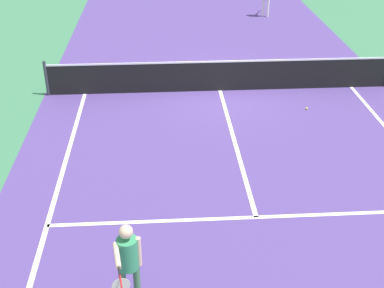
{
  "coord_description": "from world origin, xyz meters",
  "views": [
    {
      "loc": [
        -1.82,
        -14.6,
        6.28
      ],
      "look_at": [
        -1.2,
        -5.11,
        1.0
      ],
      "focal_mm": 48.52,
      "sensor_mm": 36.0,
      "label": 1
    }
  ],
  "objects": [
    {
      "name": "net",
      "position": [
        0.0,
        0.0,
        0.49
      ],
      "size": [
        10.47,
        0.09,
        1.07
      ],
      "color": "#33383D",
      "rests_on": "ground_plane"
    },
    {
      "name": "ground_plane",
      "position": [
        0.0,
        0.0,
        0.0
      ],
      "size": [
        60.0,
        60.0,
        0.0
      ],
      "primitive_type": "plane",
      "color": "#38724C"
    },
    {
      "name": "line_sideline_left",
      "position": [
        -4.11,
        -5.95,
        0.0
      ],
      "size": [
        0.1,
        11.89,
        0.01
      ],
      "primitive_type": "cube",
      "color": "white",
      "rests_on": "ground_plane"
    },
    {
      "name": "line_service_near",
      "position": [
        0.0,
        -6.4,
        0.0
      ],
      "size": [
        8.22,
        0.1,
        0.01
      ],
      "primitive_type": "cube",
      "color": "white",
      "rests_on": "ground_plane"
    },
    {
      "name": "line_center_service",
      "position": [
        0.0,
        -3.2,
        0.0
      ],
      "size": [
        0.1,
        6.4,
        0.01
      ],
      "primitive_type": "cube",
      "color": "white",
      "rests_on": "ground_plane"
    },
    {
      "name": "court_surface_inbounds",
      "position": [
        0.0,
        0.0,
        0.0
      ],
      "size": [
        10.62,
        24.4,
        0.0
      ],
      "primitive_type": "cube",
      "color": "#4C387A",
      "rests_on": "ground_plane"
    },
    {
      "name": "tennis_ball_near_net",
      "position": [
        2.3,
        -1.52,
        0.03
      ],
      "size": [
        0.07,
        0.07,
        0.07
      ],
      "primitive_type": "sphere",
      "color": "#CCE033",
      "rests_on": "ground_plane"
    },
    {
      "name": "player_near",
      "position": [
        -2.39,
        -8.55,
        0.96
      ],
      "size": [
        0.42,
        1.19,
        1.56
      ],
      "color": "#3F7247",
      "rests_on": "ground_plane"
    }
  ]
}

